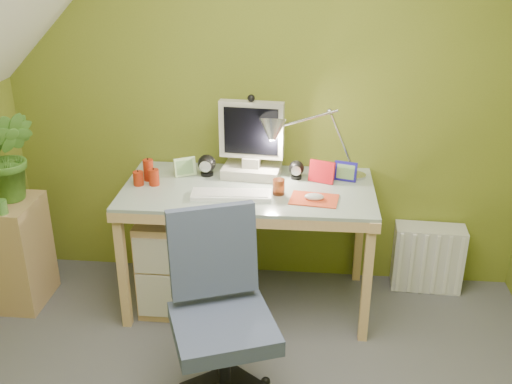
# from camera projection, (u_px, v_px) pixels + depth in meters

# --- Properties ---
(wall_back) EXTENTS (3.20, 0.01, 2.40)m
(wall_back) POSITION_uv_depth(u_px,v_px,m) (266.00, 99.00, 3.62)
(wall_back) COLOR olive
(wall_back) RESTS_ON floor
(desk) EXTENTS (1.46, 0.74, 0.78)m
(desk) POSITION_uv_depth(u_px,v_px,m) (249.00, 246.00, 3.62)
(desk) COLOR tan
(desk) RESTS_ON floor
(monitor) EXTENTS (0.42, 0.27, 0.55)m
(monitor) POSITION_uv_depth(u_px,v_px,m) (252.00, 132.00, 3.51)
(monitor) COLOR #B9B5A7
(monitor) RESTS_ON desk
(speaker_left) EXTENTS (0.12, 0.12, 0.13)m
(speaker_left) POSITION_uv_depth(u_px,v_px,m) (207.00, 165.00, 3.60)
(speaker_left) COLOR black
(speaker_left) RESTS_ON desk
(speaker_right) EXTENTS (0.10, 0.10, 0.11)m
(speaker_right) POSITION_uv_depth(u_px,v_px,m) (296.00, 170.00, 3.56)
(speaker_right) COLOR black
(speaker_right) RESTS_ON desk
(keyboard) EXTENTS (0.45, 0.17, 0.02)m
(keyboard) POSITION_uv_depth(u_px,v_px,m) (231.00, 195.00, 3.34)
(keyboard) COLOR white
(keyboard) RESTS_ON desk
(mousepad) EXTENTS (0.28, 0.22, 0.01)m
(mousepad) POSITION_uv_depth(u_px,v_px,m) (314.00, 199.00, 3.30)
(mousepad) COLOR #D84321
(mousepad) RESTS_ON desk
(mouse) EXTENTS (0.11, 0.07, 0.04)m
(mouse) POSITION_uv_depth(u_px,v_px,m) (314.00, 197.00, 3.29)
(mouse) COLOR silver
(mouse) RESTS_ON mousepad
(amber_tumbler) EXTENTS (0.08, 0.08, 0.09)m
(amber_tumbler) POSITION_uv_depth(u_px,v_px,m) (279.00, 187.00, 3.35)
(amber_tumbler) COLOR #8B3714
(amber_tumbler) RESTS_ON desk
(candle_cluster) EXTENTS (0.18, 0.16, 0.13)m
(candle_cluster) POSITION_uv_depth(u_px,v_px,m) (147.00, 173.00, 3.50)
(candle_cluster) COLOR #A8280E
(candle_cluster) RESTS_ON desk
(photo_frame_red) EXTENTS (0.15, 0.07, 0.13)m
(photo_frame_red) POSITION_uv_depth(u_px,v_px,m) (322.00, 172.00, 3.51)
(photo_frame_red) COLOR red
(photo_frame_red) RESTS_ON desk
(photo_frame_blue) EXTENTS (0.13, 0.05, 0.12)m
(photo_frame_blue) POSITION_uv_depth(u_px,v_px,m) (345.00, 171.00, 3.53)
(photo_frame_blue) COLOR #1C1593
(photo_frame_blue) RESTS_ON desk
(photo_frame_green) EXTENTS (0.13, 0.08, 0.11)m
(photo_frame_green) POSITION_uv_depth(u_px,v_px,m) (185.00, 167.00, 3.60)
(photo_frame_green) COLOR #B3D592
(photo_frame_green) RESTS_ON desk
(desk_lamp) EXTENTS (0.63, 0.36, 0.64)m
(desk_lamp) POSITION_uv_depth(u_px,v_px,m) (329.00, 127.00, 3.45)
(desk_lamp) COLOR #BBBBC0
(desk_lamp) RESTS_ON desk
(side_ledge) EXTENTS (0.25, 0.39, 0.68)m
(side_ledge) POSITION_uv_depth(u_px,v_px,m) (21.00, 253.00, 3.64)
(side_ledge) COLOR tan
(side_ledge) RESTS_ON floor
(potted_plant) EXTENTS (0.34, 0.30, 0.54)m
(potted_plant) POSITION_uv_depth(u_px,v_px,m) (10.00, 156.00, 3.44)
(potted_plant) COLOR #447B29
(potted_plant) RESTS_ON side_ledge
(green_cup) EXTENTS (0.08, 0.08, 0.08)m
(green_cup) POSITION_uv_depth(u_px,v_px,m) (2.00, 207.00, 3.35)
(green_cup) COLOR #4E8A39
(green_cup) RESTS_ON side_ledge
(task_chair) EXTENTS (0.67, 0.67, 0.94)m
(task_chair) POSITION_uv_depth(u_px,v_px,m) (223.00, 326.00, 2.76)
(task_chair) COLOR #3F4967
(task_chair) RESTS_ON floor
(radiator) EXTENTS (0.44, 0.19, 0.43)m
(radiator) POSITION_uv_depth(u_px,v_px,m) (428.00, 258.00, 3.83)
(radiator) COLOR silver
(radiator) RESTS_ON floor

